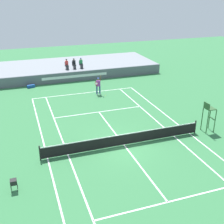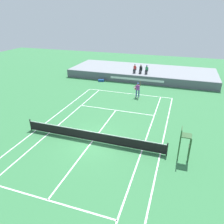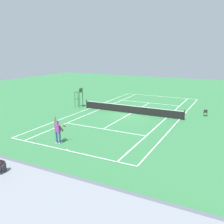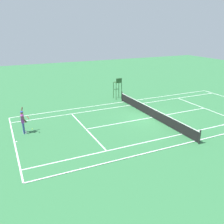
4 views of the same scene
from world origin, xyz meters
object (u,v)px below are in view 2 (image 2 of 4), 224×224
object	(u,v)px
spectator_seated_2	(147,70)
spectator_seated_0	(135,69)
equipment_bag	(101,80)
tennis_ball	(141,99)
spectator_seated_1	(141,69)
umpire_chair	(185,140)
tennis_player	(138,89)

from	to	relation	value
spectator_seated_2	spectator_seated_0	bearing A→B (deg)	180.00
equipment_bag	tennis_ball	bearing A→B (deg)	-36.73
spectator_seated_1	umpire_chair	xyz separation A→B (m)	(6.77, -17.84, -0.25)
spectator_seated_2	umpire_chair	size ratio (longest dim) A/B	0.52
spectator_seated_0	equipment_bag	size ratio (longest dim) A/B	1.33
spectator_seated_0	spectator_seated_1	xyz separation A→B (m)	(0.91, 0.00, 0.00)
spectator_seated_2	tennis_player	distance (m)	6.86
spectator_seated_2	umpire_chair	world-z (taller)	spectator_seated_2
spectator_seated_0	tennis_player	xyz separation A→B (m)	(1.99, -6.81, -0.81)
spectator_seated_0	spectator_seated_1	world-z (taller)	same
tennis_ball	equipment_bag	bearing A→B (deg)	143.27
tennis_player	equipment_bag	distance (m)	8.16
umpire_chair	spectator_seated_2	bearing A→B (deg)	108.24
spectator_seated_0	tennis_ball	world-z (taller)	spectator_seated_0
tennis_ball	umpire_chair	distance (m)	11.66
tennis_player	tennis_ball	world-z (taller)	tennis_player
spectator_seated_1	equipment_bag	bearing A→B (deg)	-159.14
umpire_chair	tennis_player	bearing A→B (deg)	117.29
spectator_seated_2	spectator_seated_1	bearing A→B (deg)	180.00
spectator_seated_1	tennis_ball	world-z (taller)	spectator_seated_1
tennis_ball	spectator_seated_2	bearing A→B (deg)	95.76
spectator_seated_0	equipment_bag	bearing A→B (deg)	-155.48
umpire_chair	tennis_ball	bearing A→B (deg)	116.31
spectator_seated_1	spectator_seated_2	size ratio (longest dim) A/B	1.00
equipment_bag	umpire_chair	bearing A→B (deg)	-51.94
spectator_seated_0	equipment_bag	world-z (taller)	spectator_seated_0
spectator_seated_0	equipment_bag	distance (m)	5.35
spectator_seated_1	tennis_player	distance (m)	6.94
equipment_bag	spectator_seated_2	bearing A→B (deg)	18.18
spectator_seated_2	tennis_player	size ratio (longest dim) A/B	0.61
umpire_chair	spectator_seated_1	bearing A→B (deg)	110.77
tennis_player	spectator_seated_1	bearing A→B (deg)	98.98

